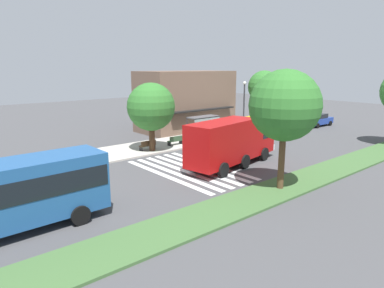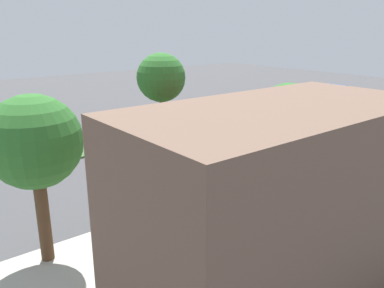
# 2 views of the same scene
# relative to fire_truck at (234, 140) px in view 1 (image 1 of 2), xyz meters

# --- Properties ---
(ground_plane) EXTENTS (120.00, 120.00, 0.00)m
(ground_plane) POSITION_rel_fire_truck_xyz_m (-1.89, 1.19, -2.07)
(ground_plane) COLOR #424244
(sidewalk) EXTENTS (60.00, 5.23, 0.14)m
(sidewalk) POSITION_rel_fire_truck_xyz_m (-1.89, 9.44, -2.00)
(sidewalk) COLOR #ADA89E
(sidewalk) RESTS_ON ground_plane
(median_strip) EXTENTS (60.00, 3.00, 0.14)m
(median_strip) POSITION_rel_fire_truck_xyz_m (-1.89, -5.94, -2.00)
(median_strip) COLOR #3D6033
(median_strip) RESTS_ON ground_plane
(crosswalk) EXTENTS (4.95, 10.13, 0.01)m
(crosswalk) POSITION_rel_fire_truck_xyz_m (-3.68, 1.19, -2.07)
(crosswalk) COLOR silver
(crosswalk) RESTS_ON ground_plane
(fire_truck) EXTENTS (9.80, 4.03, 3.73)m
(fire_truck) POSITION_rel_fire_truck_xyz_m (0.00, 0.00, 0.00)
(fire_truck) COLOR #A50C0C
(fire_truck) RESTS_ON ground_plane
(parked_car_mid) EXTENTS (4.54, 2.14, 1.79)m
(parked_car_mid) POSITION_rel_fire_truck_xyz_m (3.12, 5.62, -1.16)
(parked_car_mid) COLOR silver
(parked_car_mid) RESTS_ON ground_plane
(parked_car_east) EXTENTS (4.69, 2.05, 1.66)m
(parked_car_east) POSITION_rel_fire_truck_xyz_m (22.24, 5.62, -1.21)
(parked_car_east) COLOR navy
(parked_car_east) RESTS_ON ground_plane
(bus_stop_shelter) EXTENTS (3.50, 1.40, 2.46)m
(bus_stop_shelter) POSITION_rel_fire_truck_xyz_m (4.45, 8.32, -0.19)
(bus_stop_shelter) COLOR #4C4C51
(bus_stop_shelter) RESTS_ON sidewalk
(bench_near_shelter) EXTENTS (1.60, 0.50, 0.90)m
(bench_near_shelter) POSITION_rel_fire_truck_xyz_m (0.45, 8.32, -1.48)
(bench_near_shelter) COLOR #2D472D
(bench_near_shelter) RESTS_ON sidewalk
(bench_west_of_shelter) EXTENTS (1.60, 0.50, 0.90)m
(bench_west_of_shelter) POSITION_rel_fire_truck_xyz_m (-2.79, 8.32, -1.48)
(bench_west_of_shelter) COLOR #4C3823
(bench_west_of_shelter) RESTS_ON sidewalk
(street_lamp) EXTENTS (0.36, 0.36, 6.02)m
(street_lamp) POSITION_rel_fire_truck_xyz_m (9.45, 7.42, 1.63)
(street_lamp) COLOR #2D2D30
(street_lamp) RESTS_ON sidewalk
(storefront_building) EXTENTS (11.78, 6.69, 7.23)m
(storefront_building) POSITION_rel_fire_truck_xyz_m (7.20, 14.99, 1.54)
(storefront_building) COLOR brown
(storefront_building) RESTS_ON ground_plane
(sidewalk_tree_far_west) EXTENTS (4.35, 4.35, 6.23)m
(sidewalk_tree_far_west) POSITION_rel_fire_truck_xyz_m (-2.64, 7.82, 2.10)
(sidewalk_tree_far_west) COLOR #47301E
(sidewalk_tree_far_west) RESTS_ON sidewalk
(sidewalk_tree_center) EXTENTS (3.81, 3.81, 7.18)m
(sidewalk_tree_center) POSITION_rel_fire_truck_xyz_m (13.37, 7.82, 3.28)
(sidewalk_tree_center) COLOR #513823
(sidewalk_tree_center) RESTS_ON sidewalk
(median_tree_far_west) EXTENTS (4.39, 4.39, 7.49)m
(median_tree_far_west) POSITION_rel_fire_truck_xyz_m (-2.02, -5.94, 3.33)
(median_tree_far_west) COLOR #513823
(median_tree_far_west) RESTS_ON median_strip
(fire_hydrant) EXTENTS (0.28, 0.28, 0.70)m
(fire_hydrant) POSITION_rel_fire_truck_xyz_m (-9.38, 7.32, -1.58)
(fire_hydrant) COLOR gold
(fire_hydrant) RESTS_ON sidewalk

